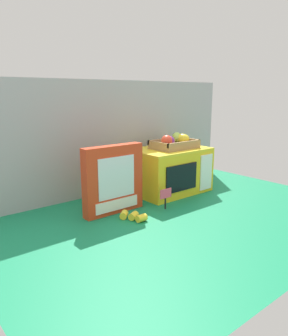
# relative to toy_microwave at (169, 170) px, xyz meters

# --- Properties ---
(ground_plane) EXTENTS (1.70, 1.70, 0.00)m
(ground_plane) POSITION_rel_toy_microwave_xyz_m (-0.22, -0.05, -0.12)
(ground_plane) COLOR #147A4C
(ground_plane) RESTS_ON ground
(display_back_panel) EXTENTS (1.61, 0.03, 0.61)m
(display_back_panel) POSITION_rel_toy_microwave_xyz_m (-0.22, 0.21, 0.18)
(display_back_panel) COLOR #A0A3A8
(display_back_panel) RESTS_ON ground
(toy_microwave) EXTENTS (0.42, 0.29, 0.25)m
(toy_microwave) POSITION_rel_toy_microwave_xyz_m (0.00, 0.00, 0.00)
(toy_microwave) COLOR yellow
(toy_microwave) RESTS_ON ground
(food_groups_crate) EXTENTS (0.24, 0.19, 0.08)m
(food_groups_crate) POSITION_rel_toy_microwave_xyz_m (0.03, -0.01, 0.15)
(food_groups_crate) COLOR #A37F51
(food_groups_crate) RESTS_ON toy_microwave
(cookie_set_box) EXTENTS (0.30, 0.06, 0.31)m
(cookie_set_box) POSITION_rel_toy_microwave_xyz_m (-0.43, -0.08, 0.03)
(cookie_set_box) COLOR red
(cookie_set_box) RESTS_ON ground
(price_sign) EXTENTS (0.07, 0.01, 0.10)m
(price_sign) POSITION_rel_toy_microwave_xyz_m (-0.21, -0.20, -0.06)
(price_sign) COLOR black
(price_sign) RESTS_ON ground
(loose_toy_banana) EXTENTS (0.09, 0.12, 0.03)m
(loose_toy_banana) POSITION_rel_toy_microwave_xyz_m (-0.42, -0.21, -0.11)
(loose_toy_banana) COLOR yellow
(loose_toy_banana) RESTS_ON ground
(loose_toy_apple) EXTENTS (0.06, 0.06, 0.06)m
(loose_toy_apple) POSITION_rel_toy_microwave_xyz_m (0.29, 0.01, -0.09)
(loose_toy_apple) COLOR red
(loose_toy_apple) RESTS_ON ground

